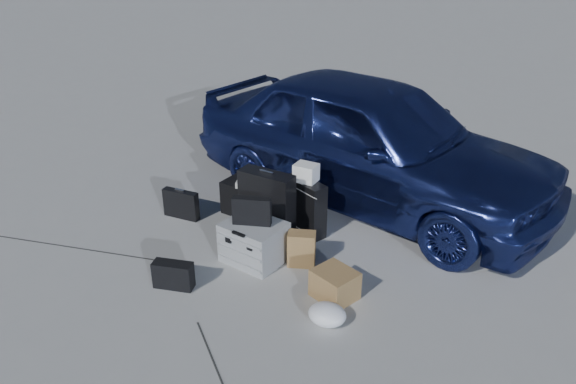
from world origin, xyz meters
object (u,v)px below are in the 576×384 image
(briefcase, at_px, (181,204))
(cardboard_box, at_px, (335,284))
(suitcase_left, at_px, (267,206))
(pelican_case, at_px, (254,242))
(duffel_bag, at_px, (256,201))
(suitcase_right, at_px, (305,207))
(car, at_px, (370,140))

(briefcase, height_order, cardboard_box, briefcase)
(suitcase_left, relative_size, cardboard_box, 2.12)
(pelican_case, bearing_deg, duffel_bag, 127.53)
(pelican_case, bearing_deg, suitcase_right, 83.05)
(duffel_bag, bearing_deg, car, 53.40)
(car, height_order, duffel_bag, car)
(suitcase_left, height_order, cardboard_box, suitcase_left)
(briefcase, relative_size, suitcase_right, 0.70)
(suitcase_left, height_order, suitcase_right, suitcase_left)
(suitcase_left, bearing_deg, cardboard_box, -26.92)
(car, distance_m, briefcase, 2.24)
(pelican_case, xyz_separation_m, cardboard_box, (0.94, -0.10, -0.07))
(car, xyz_separation_m, suitcase_left, (-0.46, -1.41, -0.36))
(duffel_bag, bearing_deg, briefcase, -144.46)
(car, bearing_deg, duffel_bag, 149.65)
(car, distance_m, duffel_bag, 1.47)
(pelican_case, distance_m, suitcase_right, 0.75)
(pelican_case, relative_size, suitcase_left, 0.74)
(briefcase, relative_size, cardboard_box, 1.18)
(car, bearing_deg, suitcase_right, 176.74)
(pelican_case, height_order, briefcase, pelican_case)
(pelican_case, xyz_separation_m, briefcase, (-1.19, 0.26, -0.04))
(briefcase, distance_m, suitcase_right, 1.40)
(car, height_order, cardboard_box, car)
(pelican_case, distance_m, briefcase, 1.22)
(suitcase_left, relative_size, suitcase_right, 1.25)
(pelican_case, bearing_deg, car, 82.63)
(suitcase_right, bearing_deg, cardboard_box, -26.87)
(car, xyz_separation_m, cardboard_box, (0.61, -1.92, -0.60))
(briefcase, bearing_deg, car, 37.16)
(car, distance_m, cardboard_box, 2.10)
(suitcase_right, bearing_deg, briefcase, -141.12)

